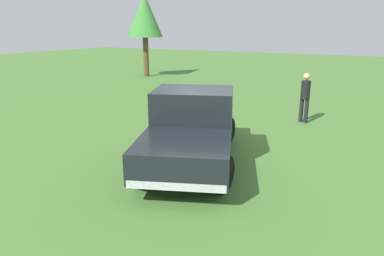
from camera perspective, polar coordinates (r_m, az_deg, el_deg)
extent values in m
plane|color=#477533|center=(9.68, 1.93, -4.01)|extent=(80.00, 80.00, 0.00)
cylinder|color=black|center=(7.34, 4.91, -7.39)|extent=(0.80, 0.22, 0.80)
cylinder|color=black|center=(7.57, -7.76, -6.74)|extent=(0.80, 0.22, 0.80)
cylinder|color=black|center=(10.36, 5.62, -0.41)|extent=(0.80, 0.22, 0.80)
cylinder|color=black|center=(10.52, -3.39, -0.11)|extent=(0.80, 0.22, 0.80)
cube|color=black|center=(7.38, -1.43, -4.37)|extent=(2.58, 2.55, 0.64)
cube|color=black|center=(8.98, 0.23, 1.87)|extent=(2.21, 2.41, 1.40)
cube|color=slate|center=(8.88, 0.24, 4.62)|extent=(1.93, 2.17, 0.48)
cube|color=black|center=(10.04, 0.91, 1.02)|extent=(2.95, 2.70, 0.60)
cube|color=silver|center=(6.62, -2.62, -9.27)|extent=(0.81, 1.78, 0.16)
cylinder|color=black|center=(13.34, 17.23, 2.77)|extent=(0.14, 0.14, 0.86)
cylinder|color=black|center=(13.25, 17.97, 2.62)|extent=(0.14, 0.14, 0.86)
cylinder|color=black|center=(13.15, 17.87, 5.88)|extent=(0.41, 0.41, 0.64)
sphere|color=#D8AD84|center=(13.09, 18.05, 7.94)|extent=(0.23, 0.23, 0.23)
cylinder|color=brown|center=(25.24, -7.44, 11.32)|extent=(0.37, 0.37, 2.68)
cone|color=#3D8438|center=(25.18, -7.67, 17.64)|extent=(2.41, 2.41, 2.89)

